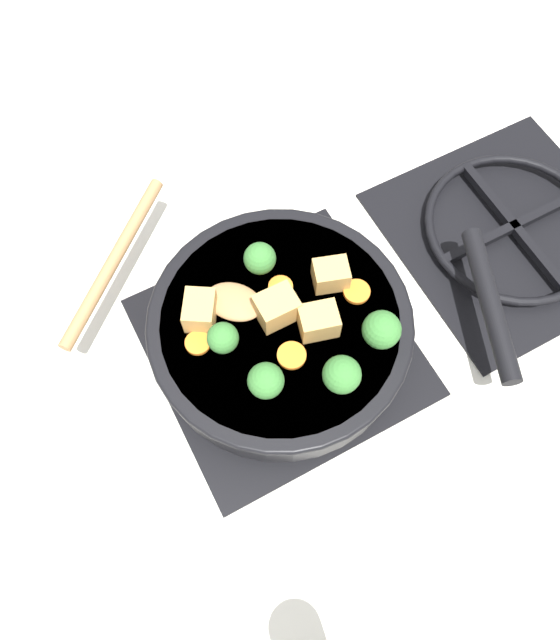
{
  "coord_description": "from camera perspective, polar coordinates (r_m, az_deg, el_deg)",
  "views": [
    {
      "loc": [
        0.27,
        -0.14,
        0.74
      ],
      "look_at": [
        0.0,
        0.0,
        0.08
      ],
      "focal_mm": 35.0,
      "sensor_mm": 36.0,
      "label": 1
    }
  ],
  "objects": [
    {
      "name": "skillet_pan",
      "position": [
        0.74,
        0.22,
        -0.78
      ],
      "size": [
        0.35,
        0.44,
        0.06
      ],
      "color": "black",
      "rests_on": "front_burner_grate"
    },
    {
      "name": "broccoli_floret_north_edge",
      "position": [
        0.67,
        5.67,
        -5.0
      ],
      "size": [
        0.04,
        0.04,
        0.05
      ],
      "color": "#709956",
      "rests_on": "skillet_pan"
    },
    {
      "name": "carrot_slice_under_broccoli",
      "position": [
        0.74,
        0.06,
        3.03
      ],
      "size": [
        0.03,
        0.03,
        0.01
      ],
      "primitive_type": "cylinder",
      "color": "orange",
      "rests_on": "skillet_pan"
    },
    {
      "name": "carrot_slice_edge_slice",
      "position": [
        0.74,
        7.03,
        2.59
      ],
      "size": [
        0.03,
        0.03,
        0.01
      ],
      "primitive_type": "cylinder",
      "color": "orange",
      "rests_on": "skillet_pan"
    },
    {
      "name": "carrot_slice_near_center",
      "position": [
        0.71,
        -7.53,
        -2.1
      ],
      "size": [
        0.03,
        0.03,
        0.01
      ],
      "primitive_type": "cylinder",
      "color": "orange",
      "rests_on": "skillet_pan"
    },
    {
      "name": "broccoli_floret_east_rim",
      "position": [
        0.69,
        9.27,
        -0.9
      ],
      "size": [
        0.04,
        0.04,
        0.05
      ],
      "color": "#709956",
      "rests_on": "skillet_pan"
    },
    {
      "name": "broccoli_floret_west_rim",
      "position": [
        0.69,
        -5.26,
        -1.65
      ],
      "size": [
        0.04,
        0.04,
        0.04
      ],
      "color": "#709956",
      "rests_on": "skillet_pan"
    },
    {
      "name": "tofu_cube_east_chunk",
      "position": [
        0.71,
        -0.03,
        1.28
      ],
      "size": [
        0.04,
        0.05,
        0.04
      ],
      "primitive_type": "cube",
      "rotation": [
        0.0,
        0.0,
        1.57
      ],
      "color": "tan",
      "rests_on": "skillet_pan"
    },
    {
      "name": "wooden_spoon",
      "position": [
        0.75,
        -10.57,
        3.83
      ],
      "size": [
        0.24,
        0.24,
        0.02
      ],
      "color": "#A87A4C",
      "rests_on": "skillet_pan"
    },
    {
      "name": "ground_plane",
      "position": [
        0.79,
        0.0,
        -2.49
      ],
      "size": [
        2.4,
        2.4,
        0.0
      ],
      "primitive_type": "plane",
      "color": "silver"
    },
    {
      "name": "tofu_cube_near_handle",
      "position": [
        0.7,
        3.54,
        -0.1
      ],
      "size": [
        0.04,
        0.05,
        0.03
      ],
      "primitive_type": "cube",
      "rotation": [
        0.0,
        0.0,
        4.44
      ],
      "color": "tan",
      "rests_on": "skillet_pan"
    },
    {
      "name": "front_burner_grate",
      "position": [
        0.78,
        0.0,
        -2.16
      ],
      "size": [
        0.31,
        0.31,
        0.03
      ],
      "color": "black",
      "rests_on": "ground_plane"
    },
    {
      "name": "broccoli_floret_center_top",
      "position": [
        0.73,
        -1.86,
        5.62
      ],
      "size": [
        0.04,
        0.04,
        0.05
      ],
      "color": "#709956",
      "rests_on": "skillet_pan"
    },
    {
      "name": "tofu_cube_center_large",
      "position": [
        0.71,
        -7.33,
        0.87
      ],
      "size": [
        0.05,
        0.05,
        0.03
      ],
      "primitive_type": "cube",
      "rotation": [
        0.0,
        0.0,
        2.59
      ],
      "color": "tan",
      "rests_on": "skillet_pan"
    },
    {
      "name": "broccoli_floret_near_spoon",
      "position": [
        0.66,
        -1.3,
        -5.58
      ],
      "size": [
        0.04,
        0.04,
        0.05
      ],
      "color": "#709956",
      "rests_on": "skillet_pan"
    },
    {
      "name": "tofu_cube_west_chunk",
      "position": [
        0.73,
        4.66,
        4.15
      ],
      "size": [
        0.04,
        0.05,
        0.03
      ],
      "primitive_type": "cube",
      "rotation": [
        0.0,
        0.0,
        4.39
      ],
      "color": "tan",
      "rests_on": "skillet_pan"
    },
    {
      "name": "carrot_slice_orange_thin",
      "position": [
        0.7,
        1.07,
        -3.26
      ],
      "size": [
        0.03,
        0.03,
        0.01
      ],
      "primitive_type": "cylinder",
      "color": "orange",
      "rests_on": "skillet_pan"
    },
    {
      "name": "rear_burner_grate",
      "position": [
        0.92,
        20.42,
        7.76
      ],
      "size": [
        0.31,
        0.31,
        0.03
      ],
      "color": "black",
      "rests_on": "ground_plane"
    }
  ]
}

